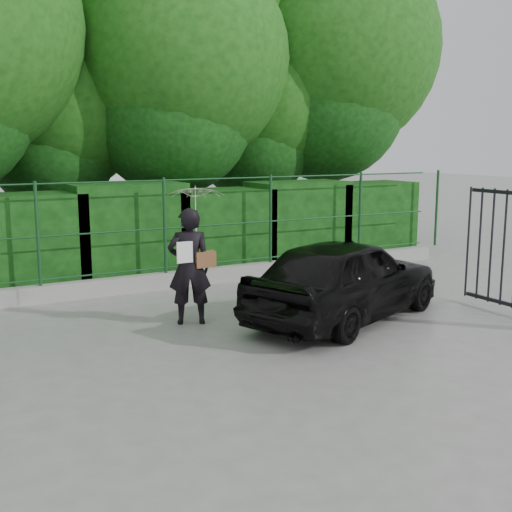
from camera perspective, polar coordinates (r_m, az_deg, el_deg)
ground at (r=8.27m, az=0.84°, el=-9.25°), size 80.00×80.00×0.00m
kerb at (r=12.20m, az=-9.74°, el=-2.35°), size 14.00×0.25×0.30m
fence at (r=12.09m, az=-8.90°, el=2.62°), size 14.13×0.06×1.80m
hedge at (r=12.97m, az=-11.68°, el=1.87°), size 14.20×1.20×2.07m
trees at (r=15.47m, az=-10.25°, el=16.87°), size 17.10×6.15×8.08m
woman at (r=9.73m, az=-5.61°, el=1.69°), size 0.95×0.86×2.11m
car at (r=10.05m, az=7.96°, el=-1.96°), size 4.18×2.87×1.32m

